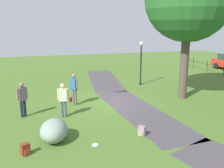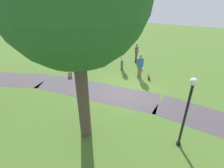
{
  "view_description": "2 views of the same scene",
  "coord_description": "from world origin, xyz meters",
  "px_view_note": "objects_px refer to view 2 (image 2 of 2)",
  "views": [
    {
      "loc": [
        12.99,
        -4.05,
        4.31
      ],
      "look_at": [
        -0.33,
        0.04,
        0.98
      ],
      "focal_mm": 39.51,
      "sensor_mm": 36.0,
      "label": 1
    },
    {
      "loc": [
        -3.15,
        9.38,
        5.98
      ],
      "look_at": [
        0.38,
        1.6,
        1.26
      ],
      "focal_mm": 28.86,
      "sensor_mm": 36.0,
      "label": 2
    }
  ],
  "objects_px": {
    "man_near_boulder": "(136,52)",
    "passerby_on_path": "(122,58)",
    "lawn_boulder": "(98,58)",
    "handbag_on_grass": "(149,77)",
    "frisbee_on_grass": "(82,66)",
    "woman_with_handbag": "(140,64)",
    "backpack_by_boulder": "(96,55)",
    "lamp_post": "(188,107)",
    "spare_backpack_on_lawn": "(70,74)"
  },
  "relations": [
    {
      "from": "lawn_boulder",
      "to": "man_near_boulder",
      "type": "bearing_deg",
      "value": -158.22
    },
    {
      "from": "man_near_boulder",
      "to": "handbag_on_grass",
      "type": "height_order",
      "value": "man_near_boulder"
    },
    {
      "from": "passerby_on_path",
      "to": "lawn_boulder",
      "type": "bearing_deg",
      "value": -14.48
    },
    {
      "from": "woman_with_handbag",
      "to": "spare_backpack_on_lawn",
      "type": "xyz_separation_m",
      "value": [
        4.71,
        1.96,
        -0.84
      ]
    },
    {
      "from": "lamp_post",
      "to": "backpack_by_boulder",
      "type": "bearing_deg",
      "value": -43.41
    },
    {
      "from": "lawn_boulder",
      "to": "woman_with_handbag",
      "type": "bearing_deg",
      "value": 161.11
    },
    {
      "from": "man_near_boulder",
      "to": "backpack_by_boulder",
      "type": "xyz_separation_m",
      "value": [
        3.81,
        0.2,
        -0.79
      ]
    },
    {
      "from": "man_near_boulder",
      "to": "passerby_on_path",
      "type": "xyz_separation_m",
      "value": [
        0.58,
        1.85,
        -0.03
      ]
    },
    {
      "from": "backpack_by_boulder",
      "to": "frisbee_on_grass",
      "type": "bearing_deg",
      "value": 89.11
    },
    {
      "from": "lawn_boulder",
      "to": "spare_backpack_on_lawn",
      "type": "xyz_separation_m",
      "value": [
        0.57,
        3.38,
        -0.23
      ]
    },
    {
      "from": "lawn_boulder",
      "to": "man_near_boulder",
      "type": "relative_size",
      "value": 0.94
    },
    {
      "from": "frisbee_on_grass",
      "to": "spare_backpack_on_lawn",
      "type": "bearing_deg",
      "value": 96.86
    },
    {
      "from": "spare_backpack_on_lawn",
      "to": "passerby_on_path",
      "type": "bearing_deg",
      "value": -137.9
    },
    {
      "from": "lamp_post",
      "to": "backpack_by_boulder",
      "type": "relative_size",
      "value": 7.94
    },
    {
      "from": "man_near_boulder",
      "to": "spare_backpack_on_lawn",
      "type": "relative_size",
      "value": 4.25
    },
    {
      "from": "spare_backpack_on_lawn",
      "to": "backpack_by_boulder",
      "type": "bearing_deg",
      "value": -87.41
    },
    {
      "from": "woman_with_handbag",
      "to": "lamp_post",
      "type": "bearing_deg",
      "value": 122.02
    },
    {
      "from": "woman_with_handbag",
      "to": "man_near_boulder",
      "type": "height_order",
      "value": "woman_with_handbag"
    },
    {
      "from": "man_near_boulder",
      "to": "handbag_on_grass",
      "type": "xyz_separation_m",
      "value": [
        -1.8,
        2.58,
        -0.85
      ]
    },
    {
      "from": "lamp_post",
      "to": "man_near_boulder",
      "type": "bearing_deg",
      "value": -60.88
    },
    {
      "from": "woman_with_handbag",
      "to": "frisbee_on_grass",
      "type": "height_order",
      "value": "woman_with_handbag"
    },
    {
      "from": "woman_with_handbag",
      "to": "man_near_boulder",
      "type": "bearing_deg",
      "value": -67.37
    },
    {
      "from": "lamp_post",
      "to": "lawn_boulder",
      "type": "distance_m",
      "value": 10.29
    },
    {
      "from": "handbag_on_grass",
      "to": "woman_with_handbag",
      "type": "bearing_deg",
      "value": 4.28
    },
    {
      "from": "backpack_by_boulder",
      "to": "spare_backpack_on_lawn",
      "type": "distance_m",
      "value": 4.4
    },
    {
      "from": "backpack_by_boulder",
      "to": "lawn_boulder",
      "type": "bearing_deg",
      "value": 127.12
    },
    {
      "from": "lawn_boulder",
      "to": "man_near_boulder",
      "type": "distance_m",
      "value": 3.33
    },
    {
      "from": "lawn_boulder",
      "to": "spare_backpack_on_lawn",
      "type": "distance_m",
      "value": 3.43
    },
    {
      "from": "passerby_on_path",
      "to": "frisbee_on_grass",
      "type": "relative_size",
      "value": 7.07
    },
    {
      "from": "man_near_boulder",
      "to": "lawn_boulder",
      "type": "bearing_deg",
      "value": 21.78
    },
    {
      "from": "man_near_boulder",
      "to": "backpack_by_boulder",
      "type": "bearing_deg",
      "value": 3.06
    },
    {
      "from": "spare_backpack_on_lawn",
      "to": "frisbee_on_grass",
      "type": "xyz_separation_m",
      "value": [
        0.24,
        -1.97,
        -0.18
      ]
    },
    {
      "from": "lawn_boulder",
      "to": "handbag_on_grass",
      "type": "height_order",
      "value": "lawn_boulder"
    },
    {
      "from": "passerby_on_path",
      "to": "frisbee_on_grass",
      "type": "distance_m",
      "value": 3.49
    },
    {
      "from": "man_near_boulder",
      "to": "passerby_on_path",
      "type": "distance_m",
      "value": 1.94
    },
    {
      "from": "spare_backpack_on_lawn",
      "to": "frisbee_on_grass",
      "type": "distance_m",
      "value": 1.99
    },
    {
      "from": "passerby_on_path",
      "to": "spare_backpack_on_lawn",
      "type": "bearing_deg",
      "value": 42.1
    },
    {
      "from": "lawn_boulder",
      "to": "spare_backpack_on_lawn",
      "type": "relative_size",
      "value": 3.99
    },
    {
      "from": "lamp_post",
      "to": "passerby_on_path",
      "type": "xyz_separation_m",
      "value": [
        5.06,
        -6.2,
        -1.02
      ]
    },
    {
      "from": "lawn_boulder",
      "to": "frisbee_on_grass",
      "type": "distance_m",
      "value": 1.68
    },
    {
      "from": "man_near_boulder",
      "to": "backpack_by_boulder",
      "type": "distance_m",
      "value": 3.9
    },
    {
      "from": "man_near_boulder",
      "to": "lamp_post",
      "type": "bearing_deg",
      "value": 119.12
    },
    {
      "from": "lawn_boulder",
      "to": "backpack_by_boulder",
      "type": "bearing_deg",
      "value": -52.88
    },
    {
      "from": "passerby_on_path",
      "to": "handbag_on_grass",
      "type": "relative_size",
      "value": 4.72
    },
    {
      "from": "lamp_post",
      "to": "handbag_on_grass",
      "type": "bearing_deg",
      "value": -63.89
    },
    {
      "from": "lawn_boulder",
      "to": "handbag_on_grass",
      "type": "distance_m",
      "value": 5.04
    },
    {
      "from": "spare_backpack_on_lawn",
      "to": "frisbee_on_grass",
      "type": "relative_size",
      "value": 1.71
    },
    {
      "from": "spare_backpack_on_lawn",
      "to": "lawn_boulder",
      "type": "bearing_deg",
      "value": -99.53
    },
    {
      "from": "passerby_on_path",
      "to": "backpack_by_boulder",
      "type": "bearing_deg",
      "value": -27.03
    },
    {
      "from": "woman_with_handbag",
      "to": "lawn_boulder",
      "type": "bearing_deg",
      "value": -18.89
    }
  ]
}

